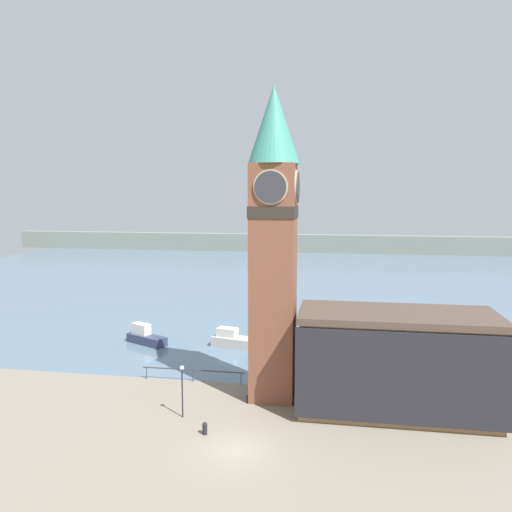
% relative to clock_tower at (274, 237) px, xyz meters
% --- Properties ---
extents(ground_plane, '(160.00, 160.00, 0.00)m').
position_rel_clock_tower_xyz_m(ground_plane, '(-1.30, -8.78, -12.90)').
color(ground_plane, gray).
extents(water, '(160.00, 120.00, 0.00)m').
position_rel_clock_tower_xyz_m(water, '(-1.30, 62.33, -12.90)').
color(water, slate).
rests_on(water, ground_plane).
extents(far_shoreline, '(180.00, 3.00, 5.00)m').
position_rel_clock_tower_xyz_m(far_shoreline, '(-1.30, 102.33, -10.40)').
color(far_shoreline, gray).
rests_on(far_shoreline, water).
extents(pier_railing, '(9.09, 0.08, 1.09)m').
position_rel_clock_tower_xyz_m(pier_railing, '(-7.26, 2.08, -11.96)').
color(pier_railing, '#333338').
rests_on(pier_railing, ground_plane).
extents(clock_tower, '(3.92, 3.92, 24.26)m').
position_rel_clock_tower_xyz_m(clock_tower, '(0.00, 0.00, 0.00)').
color(clock_tower, brown).
rests_on(clock_tower, ground_plane).
extents(pier_building, '(14.48, 6.59, 7.57)m').
position_rel_clock_tower_xyz_m(pier_building, '(9.36, -1.15, -9.10)').
color(pier_building, '#9E754C').
rests_on(pier_building, ground_plane).
extents(boat_near, '(5.10, 2.87, 1.99)m').
position_rel_clock_tower_xyz_m(boat_near, '(-5.91, 12.45, -12.15)').
color(boat_near, '#B7B2A8').
rests_on(boat_near, water).
extents(boat_far, '(5.04, 3.49, 2.12)m').
position_rel_clock_tower_xyz_m(boat_far, '(-15.62, 12.07, -12.13)').
color(boat_far, '#333856').
rests_on(boat_far, water).
extents(mooring_bollard_near, '(0.35, 0.35, 0.85)m').
position_rel_clock_tower_xyz_m(mooring_bollard_near, '(-3.72, -7.01, -12.44)').
color(mooring_bollard_near, black).
rests_on(mooring_bollard_near, ground_plane).
extents(mooring_bollard_far, '(0.34, 0.34, 0.64)m').
position_rel_clock_tower_xyz_m(mooring_bollard_far, '(-1.75, -1.47, -12.56)').
color(mooring_bollard_far, black).
rests_on(mooring_bollard_far, ground_plane).
extents(lamp_post, '(0.32, 0.32, 3.88)m').
position_rel_clock_tower_xyz_m(lamp_post, '(-6.01, -4.74, -10.18)').
color(lamp_post, black).
rests_on(lamp_post, ground_plane).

